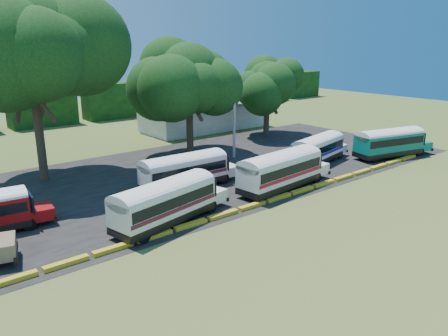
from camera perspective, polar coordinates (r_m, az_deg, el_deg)
ground at (r=33.61m, az=2.96°, el=-6.24°), size 160.00×160.00×0.00m
asphalt_strip at (r=43.22m, az=-6.73°, el=-1.16°), size 64.00×24.00×0.02m
curb at (r=34.24m, az=1.84°, el=-5.52°), size 53.70×0.45×0.30m
terminal_building at (r=66.62m, az=-2.78°, el=6.84°), size 19.00×9.00×4.00m
treeline_backdrop at (r=74.66m, az=-22.66°, el=7.39°), size 130.00×4.00×6.00m
bus_cream_west at (r=31.66m, az=-7.54°, el=-4.15°), size 10.41×4.54×3.33m
bus_cream_east at (r=39.29m, az=-5.03°, el=-0.13°), size 9.84×2.69×3.21m
bus_white_red at (r=39.07m, az=7.55°, el=-0.05°), size 10.86×3.63×3.50m
bus_white_blue at (r=48.45m, az=12.26°, el=2.62°), size 9.75×4.30×3.12m
bus_teal at (r=53.26m, az=20.92°, el=3.30°), size 10.50×4.78×3.35m
tree_west at (r=43.67m, az=-24.16°, el=14.52°), size 12.93×12.93×17.36m
tree_center at (r=50.53m, az=-4.65°, el=11.95°), size 9.97×9.97×12.83m
tree_east at (r=61.38m, az=5.70°, el=11.00°), size 7.91×7.91×10.31m
utility_pole at (r=49.32m, az=1.35°, el=6.29°), size 1.60×0.30×8.47m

